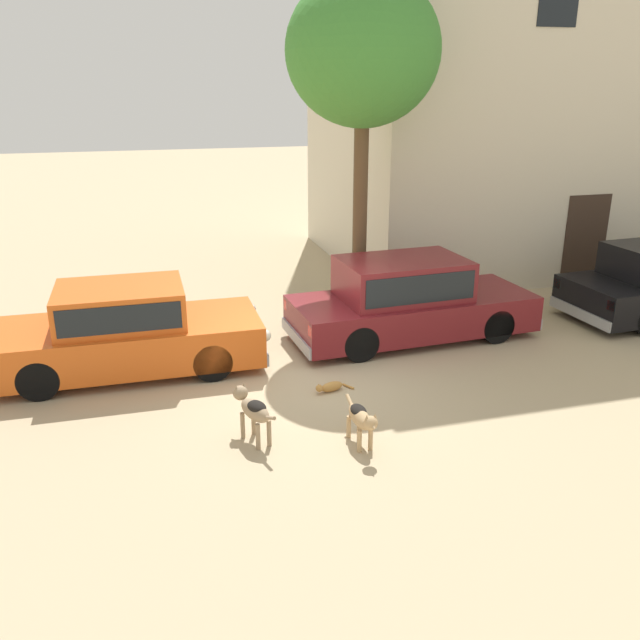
# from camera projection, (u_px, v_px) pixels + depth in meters

# --- Properties ---
(ground_plane) EXTENTS (80.00, 80.00, 0.00)m
(ground_plane) POSITION_uv_depth(u_px,v_px,m) (309.00, 378.00, 10.62)
(ground_plane) COLOR tan
(parked_sedan_nearest) EXTENTS (4.44, 1.77, 1.43)m
(parked_sedan_nearest) POSITION_uv_depth(u_px,v_px,m) (125.00, 329.00, 10.70)
(parked_sedan_nearest) COLOR #D15619
(parked_sedan_nearest) RESTS_ON ground_plane
(parked_sedan_second) EXTENTS (4.66, 1.94, 1.50)m
(parked_sedan_second) POSITION_uv_depth(u_px,v_px,m) (408.00, 299.00, 12.08)
(parked_sedan_second) COLOR maroon
(parked_sedan_second) RESTS_ON ground_plane
(apartment_block) EXTENTS (13.81, 6.61, 8.99)m
(apartment_block) POSITION_uv_depth(u_px,v_px,m) (591.00, 81.00, 17.54)
(apartment_block) COLOR beige
(apartment_block) RESTS_ON ground_plane
(stray_dog_spotted) EXTENTS (0.23, 1.01, 0.61)m
(stray_dog_spotted) POSITION_uv_depth(u_px,v_px,m) (361.00, 418.00, 8.53)
(stray_dog_spotted) COLOR tan
(stray_dog_spotted) RESTS_ON ground_plane
(stray_dog_tan) EXTENTS (0.45, 0.95, 0.70)m
(stray_dog_tan) POSITION_uv_depth(u_px,v_px,m) (253.00, 408.00, 8.63)
(stray_dog_tan) COLOR #997F60
(stray_dog_tan) RESTS_ON ground_plane
(stray_cat) EXTENTS (0.62, 0.26, 0.17)m
(stray_cat) POSITION_uv_depth(u_px,v_px,m) (330.00, 387.00, 10.14)
(stray_cat) COLOR #B77F3D
(stray_cat) RESTS_ON ground_plane
(acacia_tree_left) EXTENTS (2.78, 2.50, 6.32)m
(acacia_tree_left) POSITION_uv_depth(u_px,v_px,m) (363.00, 53.00, 11.67)
(acacia_tree_left) COLOR brown
(acacia_tree_left) RESTS_ON ground_plane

